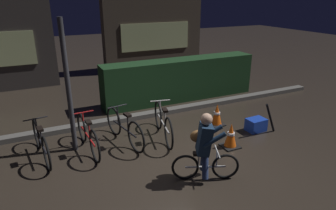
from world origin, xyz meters
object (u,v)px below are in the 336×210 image
at_px(street_post, 68,88).
at_px(blue_crate, 256,125).
at_px(traffic_cone_far, 217,115).
at_px(parked_bike_center_right, 124,128).
at_px(traffic_cone_near, 231,136).
at_px(parked_bike_center_left, 88,135).
at_px(parked_bike_left_mid, 41,142).
at_px(cyclist, 205,146).
at_px(closed_umbrella, 270,118).
at_px(parked_bike_right_mid, 163,123).

height_order(street_post, blue_crate, street_post).
height_order(street_post, traffic_cone_far, street_post).
bearing_deg(street_post, parked_bike_center_right, -8.67).
bearing_deg(traffic_cone_near, parked_bike_center_left, 157.70).
relative_size(street_post, traffic_cone_near, 5.01).
bearing_deg(parked_bike_left_mid, parked_bike_center_left, -102.70).
height_order(parked_bike_center_right, blue_crate, parked_bike_center_right).
height_order(traffic_cone_near, cyclist, cyclist).
relative_size(blue_crate, cyclist, 0.35).
xyz_separation_m(traffic_cone_near, cyclist, (-1.13, -0.74, 0.37)).
xyz_separation_m(traffic_cone_near, blue_crate, (1.04, 0.40, -0.11)).
relative_size(street_post, parked_bike_center_right, 1.60).
bearing_deg(closed_umbrella, street_post, -25.24).
bearing_deg(parked_bike_center_left, parked_bike_left_mid, 80.36).
bearing_deg(parked_bike_center_left, parked_bike_right_mid, -97.92).
relative_size(parked_bike_left_mid, traffic_cone_far, 3.02).
bearing_deg(parked_bike_left_mid, street_post, -89.78).
bearing_deg(parked_bike_left_mid, traffic_cone_far, -98.73).
bearing_deg(traffic_cone_near, street_post, 156.59).
distance_m(parked_bike_center_left, traffic_cone_near, 2.98).
distance_m(street_post, blue_crate, 4.31).
bearing_deg(parked_bike_center_right, parked_bike_left_mid, 77.21).
distance_m(street_post, parked_bike_left_mid, 1.19).
height_order(parked_bike_center_left, traffic_cone_near, parked_bike_center_left).
relative_size(parked_bike_center_right, traffic_cone_near, 3.13).
xyz_separation_m(parked_bike_center_right, blue_crate, (3.01, -0.74, -0.20)).
height_order(parked_bike_center_right, parked_bike_right_mid, parked_bike_right_mid).
distance_m(traffic_cone_near, blue_crate, 1.12).
bearing_deg(traffic_cone_far, closed_umbrella, -48.23).
xyz_separation_m(parked_bike_center_left, traffic_cone_far, (3.14, -0.05, -0.09)).
distance_m(street_post, parked_bike_center_left, 1.04).
relative_size(parked_bike_right_mid, traffic_cone_near, 3.20).
xyz_separation_m(parked_bike_center_right, cyclist, (0.84, -1.88, 0.27)).
bearing_deg(parked_bike_left_mid, traffic_cone_near, -115.29).
relative_size(parked_bike_center_right, closed_umbrella, 1.97).
bearing_deg(cyclist, traffic_cone_near, 56.36).
xyz_separation_m(street_post, traffic_cone_far, (3.38, -0.22, -1.08)).
height_order(parked_bike_left_mid, parked_bike_right_mid, parked_bike_right_mid).
height_order(street_post, cyclist, street_post).
height_order(parked_bike_right_mid, cyclist, cyclist).
bearing_deg(cyclist, closed_umbrella, 43.97).
bearing_deg(cyclist, parked_bike_left_mid, 165.34).
distance_m(parked_bike_left_mid, blue_crate, 4.76).
distance_m(parked_bike_center_right, blue_crate, 3.11).
distance_m(traffic_cone_near, cyclist, 1.40).
relative_size(traffic_cone_near, traffic_cone_far, 0.98).
relative_size(parked_bike_right_mid, blue_crate, 3.91).
bearing_deg(street_post, parked_bike_left_mid, -173.04).
bearing_deg(closed_umbrella, cyclist, 10.73).
relative_size(traffic_cone_near, blue_crate, 1.22).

